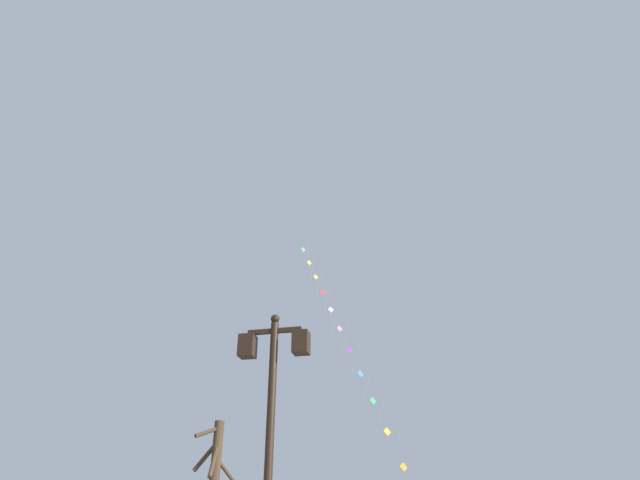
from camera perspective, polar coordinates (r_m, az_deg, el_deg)
twin_lantern_lamp_post at (r=9.11m, az=-5.40°, el=-17.40°), size 1.27×0.28×5.01m
kite_train at (r=29.41m, az=3.29°, el=-12.09°), size 8.64×11.07×20.00m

